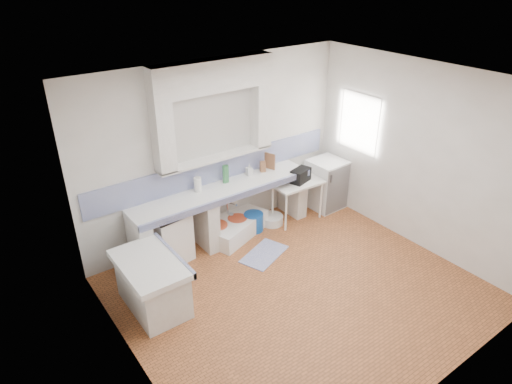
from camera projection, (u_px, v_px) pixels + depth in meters
floor at (300, 291)px, 6.14m from camera, size 4.50×4.50×0.00m
ceiling at (311, 86)px, 4.84m from camera, size 4.50×4.50×0.00m
wall_back at (217, 150)px, 6.92m from camera, size 4.50×0.00×4.50m
wall_front at (453, 287)px, 4.06m from camera, size 4.50×0.00×4.50m
wall_left at (128, 268)px, 4.31m from camera, size 0.00×4.50×4.50m
wall_right at (419, 158)px, 6.67m from camera, size 0.00×4.50×4.50m
alcove_mass at (213, 76)px, 6.24m from camera, size 1.90×0.25×0.45m
window_frame at (366, 121)px, 7.53m from camera, size 0.35×0.86×1.06m
lace_valance at (363, 100)px, 7.28m from camera, size 0.01×0.84×0.24m
counter_slab at (224, 191)px, 6.90m from camera, size 3.00×0.60×0.08m
counter_lip at (234, 198)px, 6.70m from camera, size 3.00×0.04×0.10m
counter_pier_left at (141, 246)px, 6.38m from camera, size 0.20×0.55×0.82m
counter_pier_mid at (205, 223)px, 6.93m from camera, size 0.20×0.55×0.82m
counter_pier_right at (293, 192)px, 7.85m from camera, size 0.20×0.55×0.82m
peninsula_top at (150, 264)px, 5.58m from camera, size 0.70×1.10×0.08m
peninsula_base at (153, 287)px, 5.75m from camera, size 0.60×1.00×0.62m
peninsula_lip at (174, 255)px, 5.76m from camera, size 0.04×1.10×0.10m
backsplash at (219, 168)px, 7.05m from camera, size 4.27×0.03×0.40m
stove at (169, 237)px, 6.63m from camera, size 0.60×0.58×0.76m
sink at (235, 227)px, 7.34m from camera, size 1.22×0.92×0.26m
side_table at (297, 201)px, 7.67m from camera, size 0.87×0.51×0.04m
fridge at (326, 184)px, 8.04m from camera, size 0.59×0.59×0.89m
bucket_red at (218, 233)px, 7.15m from camera, size 0.43×0.43×0.31m
bucket_orange at (238, 226)px, 7.35m from camera, size 0.42×0.42×0.30m
bucket_blue at (254, 222)px, 7.45m from camera, size 0.41×0.41×0.30m
basin_white at (272, 220)px, 7.67m from camera, size 0.46×0.46×0.15m
water_bottle_a at (221, 227)px, 7.33m from camera, size 0.09×0.09×0.27m
water_bottle_b at (231, 222)px, 7.45m from camera, size 0.10×0.10×0.31m
black_bag at (301, 175)px, 7.48m from camera, size 0.40×0.30×0.22m
green_bottle_a at (227, 174)px, 7.01m from camera, size 0.08×0.08×0.29m
green_bottle_b at (225, 174)px, 6.99m from camera, size 0.07×0.07×0.29m
knife_block at (263, 167)px, 7.38m from camera, size 0.11×0.10×0.18m
cutting_board at (270, 161)px, 7.46m from camera, size 0.08×0.20×0.28m
paper_towel at (198, 184)px, 6.75m from camera, size 0.15×0.15×0.22m
soap_bottle at (249, 170)px, 7.25m from camera, size 0.09×0.10×0.20m
rug at (264, 254)px, 6.89m from camera, size 0.87×0.68×0.01m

